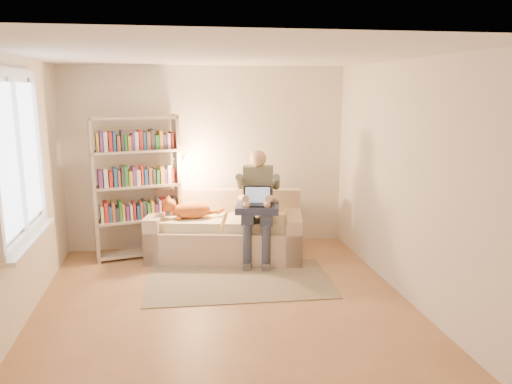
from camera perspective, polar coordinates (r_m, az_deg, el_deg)
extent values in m
plane|color=#976A44|center=(5.43, -3.47, -13.21)|extent=(4.50, 4.50, 0.00)
cube|color=white|center=(4.93, -3.86, 15.34)|extent=(4.00, 4.50, 0.02)
cube|color=silver|center=(5.21, -26.09, -0.42)|extent=(0.02, 4.50, 2.60)
cube|color=silver|center=(5.59, 17.18, 1.03)|extent=(0.02, 4.50, 2.60)
cube|color=silver|center=(7.23, -5.57, 3.86)|extent=(4.00, 0.02, 2.60)
cube|color=silver|center=(2.87, 1.23, -8.50)|extent=(4.00, 0.02, 2.60)
plane|color=white|center=(5.34, -25.53, 3.72)|extent=(0.00, 1.50, 1.50)
cube|color=white|center=(5.30, -26.20, 12.20)|extent=(0.05, 1.50, 0.08)
cube|color=white|center=(5.49, -24.70, -4.46)|extent=(0.05, 1.50, 0.08)
cube|color=white|center=(5.33, -25.43, 3.72)|extent=(0.04, 0.05, 1.50)
cube|color=white|center=(5.49, -24.25, -4.96)|extent=(0.12, 1.52, 0.04)
cube|color=#C4A88B|center=(6.95, -3.49, -5.59)|extent=(2.22, 1.34, 0.44)
cube|color=#C4A88B|center=(7.18, -3.25, -1.36)|extent=(2.07, 0.63, 0.45)
cube|color=#C4A88B|center=(7.07, -11.07, -4.69)|extent=(0.40, 0.96, 0.62)
cube|color=#C4A88B|center=(6.89, 4.27, -4.94)|extent=(0.40, 0.96, 0.62)
cube|color=beige|center=(6.88, -7.44, -3.41)|extent=(0.99, 0.79, 0.12)
cube|color=beige|center=(6.79, 0.36, -3.52)|extent=(0.99, 0.79, 0.12)
cube|color=#686C57|center=(6.76, 0.25, 0.65)|extent=(0.44, 0.30, 0.56)
sphere|color=tan|center=(6.67, 0.25, 3.85)|extent=(0.22, 0.22, 0.22)
cube|color=#333948|center=(6.58, -0.89, -2.64)|extent=(0.25, 0.48, 0.17)
cube|color=#333948|center=(6.57, 1.23, -2.66)|extent=(0.25, 0.48, 0.17)
cylinder|color=#333948|center=(6.47, -0.99, -6.23)|extent=(0.12, 0.12, 0.58)
cylinder|color=#333948|center=(6.46, 1.17, -6.26)|extent=(0.12, 0.12, 0.58)
ellipsoid|color=orange|center=(6.81, -7.52, -2.08)|extent=(0.55, 0.37, 0.23)
sphere|color=orange|center=(6.80, -9.99, -1.50)|extent=(0.18, 0.18, 0.18)
cylinder|color=orange|center=(6.83, -5.23, -2.36)|extent=(0.25, 0.10, 0.07)
cube|color=#242940|center=(6.53, 0.20, -1.84)|extent=(0.64, 0.56, 0.09)
cube|color=black|center=(6.48, 0.19, -1.45)|extent=(0.40, 0.32, 0.02)
cube|color=black|center=(6.57, 0.23, -0.31)|extent=(0.37, 0.17, 0.23)
plane|color=#8CA5CC|center=(6.57, 0.23, -0.31)|extent=(0.34, 0.19, 0.30)
cube|color=#BBA98E|center=(6.88, -18.05, 0.15)|extent=(0.10, 0.30, 1.94)
cube|color=#BBA98E|center=(7.04, -8.99, 0.83)|extent=(0.10, 0.30, 1.94)
cube|color=#BBA98E|center=(7.17, -13.12, -6.72)|extent=(1.19, 0.53, 0.03)
cube|color=#BBA98E|center=(7.04, -13.30, -3.07)|extent=(1.19, 0.53, 0.03)
cube|color=#BBA98E|center=(6.93, -13.48, 0.71)|extent=(1.19, 0.53, 0.03)
cube|color=#BBA98E|center=(6.86, -13.67, 4.58)|extent=(1.19, 0.53, 0.03)
cube|color=#BBA98E|center=(6.82, -13.85, 8.26)|extent=(1.19, 0.53, 0.03)
cube|color=#1E4C8C|center=(7.00, -13.35, -2.03)|extent=(1.01, 0.44, 0.23)
cube|color=#995933|center=(6.91, -13.53, 1.78)|extent=(1.01, 0.44, 0.23)
cube|color=#333338|center=(6.84, -13.72, 5.67)|extent=(1.01, 0.44, 0.23)
cylinder|color=silver|center=(7.01, -9.67, 1.29)|extent=(0.10, 0.10, 0.04)
cone|color=silver|center=(6.87, -8.16, 3.62)|extent=(0.16, 0.18, 0.16)
cube|color=gray|center=(6.13, -1.98, -10.12)|extent=(2.27, 1.41, 0.01)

